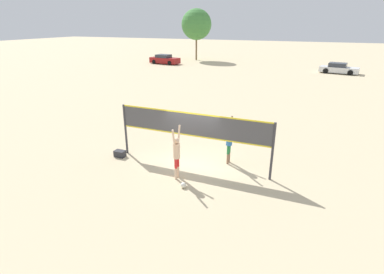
{
  "coord_description": "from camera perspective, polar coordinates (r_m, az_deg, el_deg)",
  "views": [
    {
      "loc": [
        4.82,
        -11.51,
        6.19
      ],
      "look_at": [
        0.0,
        0.0,
        1.38
      ],
      "focal_mm": 28.0,
      "sensor_mm": 36.0,
      "label": 1
    }
  ],
  "objects": [
    {
      "name": "ground_plane",
      "position": [
        13.92,
        0.0,
        -5.31
      ],
      "size": [
        200.0,
        200.0,
        0.0
      ],
      "primitive_type": "plane",
      "color": "beige"
    },
    {
      "name": "player_blocker",
      "position": [
        13.74,
        7.1,
        -0.5
      ],
      "size": [
        0.28,
        0.72,
        2.22
      ],
      "rotation": [
        0.0,
        0.0,
        -1.57
      ],
      "color": "#8C664C",
      "rests_on": "ground_plane"
    },
    {
      "name": "parked_car_mid",
      "position": [
        43.6,
        26.16,
        11.61
      ],
      "size": [
        4.83,
        2.57,
        1.3
      ],
      "rotation": [
        0.0,
        0.0,
        -0.16
      ],
      "color": "silver",
      "rests_on": "ground_plane"
    },
    {
      "name": "gear_bag",
      "position": [
        15.1,
        -13.57,
        -3.09
      ],
      "size": [
        0.52,
        0.35,
        0.32
      ],
      "color": "#2D2D33",
      "rests_on": "ground_plane"
    },
    {
      "name": "parked_car_near",
      "position": [
        48.73,
        -5.25,
        14.47
      ],
      "size": [
        4.89,
        2.35,
        1.42
      ],
      "rotation": [
        0.0,
        0.0,
        -0.12
      ],
      "color": "maroon",
      "rests_on": "ground_plane"
    },
    {
      "name": "player_spiker",
      "position": [
        12.3,
        -2.94,
        -2.84
      ],
      "size": [
        0.28,
        0.72,
        2.28
      ],
      "rotation": [
        0.0,
        0.0,
        1.57
      ],
      "color": "beige",
      "rests_on": "ground_plane"
    },
    {
      "name": "volleyball",
      "position": [
        12.07,
        -1.67,
        -9.15
      ],
      "size": [
        0.22,
        0.22,
        0.22
      ],
      "color": "silver",
      "rests_on": "ground_plane"
    },
    {
      "name": "tree_left_cluster",
      "position": [
        53.37,
        0.85,
        20.65
      ],
      "size": [
        5.01,
        5.01,
        8.31
      ],
      "color": "brown",
      "rests_on": "ground_plane"
    },
    {
      "name": "volleyball_net",
      "position": [
        13.23,
        0.0,
        1.67
      ],
      "size": [
        7.19,
        0.11,
        2.51
      ],
      "color": "#38383D",
      "rests_on": "ground_plane"
    }
  ]
}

